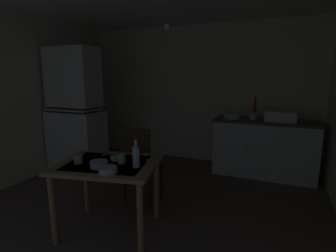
# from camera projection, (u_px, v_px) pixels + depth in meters

# --- Properties ---
(ground_plane) EXTENTS (5.16, 5.16, 0.00)m
(ground_plane) POSITION_uv_depth(u_px,v_px,m) (151.00, 204.00, 3.16)
(ground_plane) COLOR brown
(wall_back) EXTENTS (4.26, 0.10, 2.44)m
(wall_back) POSITION_uv_depth(u_px,v_px,m) (197.00, 95.00, 4.69)
(wall_back) COLOR beige
(wall_back) RESTS_ON ground
(wall_left) EXTENTS (0.10, 3.88, 2.44)m
(wall_left) POSITION_uv_depth(u_px,v_px,m) (19.00, 99.00, 3.73)
(wall_left) COLOR beige
(wall_left) RESTS_ON ground
(hutch_cabinet) EXTENTS (0.86, 0.52, 1.99)m
(hutch_cabinet) POSITION_uv_depth(u_px,v_px,m) (76.00, 115.00, 4.13)
(hutch_cabinet) COLOR silver
(hutch_cabinet) RESTS_ON ground
(counter_cabinet) EXTENTS (1.53, 0.64, 0.88)m
(counter_cabinet) POSITION_uv_depth(u_px,v_px,m) (264.00, 147.00, 4.04)
(counter_cabinet) COLOR silver
(counter_cabinet) RESTS_ON ground
(sink_basin) EXTENTS (0.44, 0.34, 0.15)m
(sink_basin) POSITION_uv_depth(u_px,v_px,m) (280.00, 116.00, 3.87)
(sink_basin) COLOR white
(sink_basin) RESTS_ON counter_cabinet
(hand_pump) EXTENTS (0.05, 0.27, 0.39)m
(hand_pump) POSITION_uv_depth(u_px,v_px,m) (255.00, 108.00, 4.03)
(hand_pump) COLOR #B21E19
(hand_pump) RESTS_ON counter_cabinet
(mixing_bowl_counter) EXTENTS (0.25, 0.25, 0.09)m
(mixing_bowl_counter) POSITION_uv_depth(u_px,v_px,m) (232.00, 116.00, 4.10)
(mixing_bowl_counter) COLOR #ADD1C1
(mixing_bowl_counter) RESTS_ON counter_cabinet
(stoneware_crock) EXTENTS (0.11, 0.11, 0.12)m
(stoneware_crock) POSITION_uv_depth(u_px,v_px,m) (253.00, 116.00, 4.00)
(stoneware_crock) COLOR beige
(stoneware_crock) RESTS_ON counter_cabinet
(dining_table) EXTENTS (1.08, 0.92, 0.72)m
(dining_table) POSITION_uv_depth(u_px,v_px,m) (108.00, 173.00, 2.51)
(dining_table) COLOR #A27D55
(dining_table) RESTS_ON ground
(chair_far_side) EXTENTS (0.40, 0.40, 0.98)m
(chair_far_side) POSITION_uv_depth(u_px,v_px,m) (140.00, 164.00, 3.06)
(chair_far_side) COLOR #362315
(chair_far_side) RESTS_ON ground
(serving_bowl_wide) EXTENTS (0.16, 0.16, 0.06)m
(serving_bowl_wide) POSITION_uv_depth(u_px,v_px,m) (108.00, 170.00, 2.22)
(serving_bowl_wide) COLOR #9EB2C6
(serving_bowl_wide) RESTS_ON dining_table
(soup_bowl_small) EXTENTS (0.12, 0.12, 0.04)m
(soup_bowl_small) POSITION_uv_depth(u_px,v_px,m) (116.00, 158.00, 2.57)
(soup_bowl_small) COLOR beige
(soup_bowl_small) RESTS_ON dining_table
(sauce_dish) EXTENTS (0.16, 0.16, 0.06)m
(sauce_dish) POSITION_uv_depth(u_px,v_px,m) (99.00, 164.00, 2.36)
(sauce_dish) COLOR #9EB2C6
(sauce_dish) RESTS_ON dining_table
(teacup_mint) EXTENTS (0.08, 0.08, 0.09)m
(teacup_mint) POSITION_uv_depth(u_px,v_px,m) (121.00, 159.00, 2.47)
(teacup_mint) COLOR #ADD1C1
(teacup_mint) RESTS_ON dining_table
(teacup_cream) EXTENTS (0.09, 0.09, 0.08)m
(teacup_cream) POSITION_uv_depth(u_px,v_px,m) (78.00, 159.00, 2.47)
(teacup_cream) COLOR tan
(teacup_cream) RESTS_ON dining_table
(glass_bottle) EXTENTS (0.07, 0.07, 0.26)m
(glass_bottle) POSITION_uv_depth(u_px,v_px,m) (136.00, 156.00, 2.35)
(glass_bottle) COLOR #B7BCC1
(glass_bottle) RESTS_ON dining_table
(table_knife) EXTENTS (0.09, 0.16, 0.00)m
(table_knife) POSITION_uv_depth(u_px,v_px,m) (147.00, 162.00, 2.51)
(table_knife) COLOR silver
(table_knife) RESTS_ON dining_table
(teaspoon_near_bowl) EXTENTS (0.11, 0.14, 0.00)m
(teaspoon_near_bowl) POSITION_uv_depth(u_px,v_px,m) (109.00, 154.00, 2.76)
(teaspoon_near_bowl) COLOR beige
(teaspoon_near_bowl) RESTS_ON dining_table
(pendant_bulb) EXTENTS (0.08, 0.08, 0.08)m
(pendant_bulb) POSITION_uv_depth(u_px,v_px,m) (167.00, 27.00, 2.98)
(pendant_bulb) COLOR #F9EFCC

